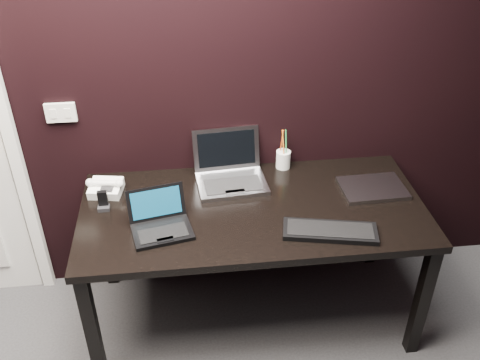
{
  "coord_description": "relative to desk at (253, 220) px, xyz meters",
  "views": [
    {
      "loc": [
        -0.01,
        -0.7,
        2.31
      ],
      "look_at": [
        0.23,
        1.35,
        0.94
      ],
      "focal_mm": 40.0,
      "sensor_mm": 36.0,
      "label": 1
    }
  ],
  "objects": [
    {
      "name": "ext_keyboard",
      "position": [
        0.32,
        -0.24,
        0.09
      ],
      "size": [
        0.45,
        0.23,
        0.03
      ],
      "color": "black",
      "rests_on": "desk"
    },
    {
      "name": "desk_phone",
      "position": [
        -0.73,
        0.21,
        0.11
      ],
      "size": [
        0.2,
        0.17,
        0.1
      ],
      "color": "white",
      "rests_on": "desk"
    },
    {
      "name": "closed_laptop",
      "position": [
        0.63,
        0.08,
        0.09
      ],
      "size": [
        0.33,
        0.25,
        0.02
      ],
      "color": "#96969B",
      "rests_on": "desk"
    },
    {
      "name": "pen_cup",
      "position": [
        0.21,
        0.35,
        0.13
      ],
      "size": [
        0.08,
        0.08,
        0.23
      ],
      "color": "white",
      "rests_on": "desk"
    },
    {
      "name": "silver_laptop",
      "position": [
        -0.09,
        0.24,
        0.12
      ],
      "size": [
        0.38,
        0.35,
        0.25
      ],
      "color": "#A0A0A5",
      "rests_on": "desk"
    },
    {
      "name": "mobile_phone",
      "position": [
        -0.73,
        0.07,
        0.11
      ],
      "size": [
        0.06,
        0.05,
        0.1
      ],
      "color": "black",
      "rests_on": "desk"
    },
    {
      "name": "wall_switch",
      "position": [
        -0.92,
        0.39,
        0.46
      ],
      "size": [
        0.15,
        0.02,
        0.1
      ],
      "color": "silver",
      "rests_on": "wall_back"
    },
    {
      "name": "desk",
      "position": [
        0.0,
        0.0,
        0.0
      ],
      "size": [
        1.7,
        0.8,
        0.74
      ],
      "color": "black",
      "rests_on": "ground"
    },
    {
      "name": "wall_back",
      "position": [
        -0.3,
        0.4,
        0.64
      ],
      "size": [
        4.0,
        0.0,
        4.0
      ],
      "primitive_type": "plane",
      "rotation": [
        1.57,
        0.0,
        0.0
      ],
      "color": "black",
      "rests_on": "ground"
    },
    {
      "name": "netbook",
      "position": [
        -0.45,
        -0.12,
        0.11
      ],
      "size": [
        0.31,
        0.29,
        0.17
      ],
      "color": "black",
      "rests_on": "desk"
    }
  ]
}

